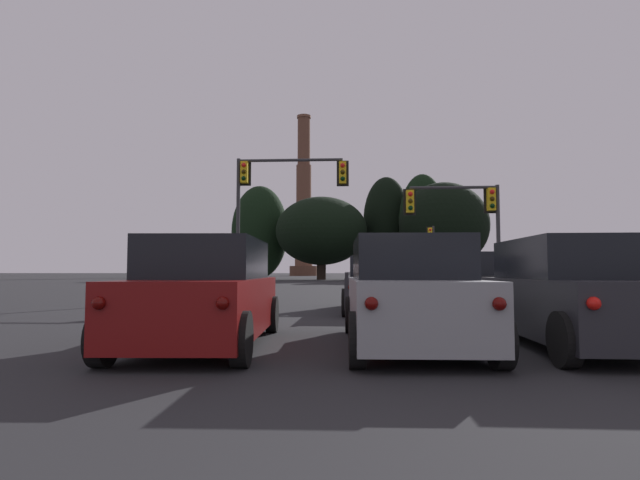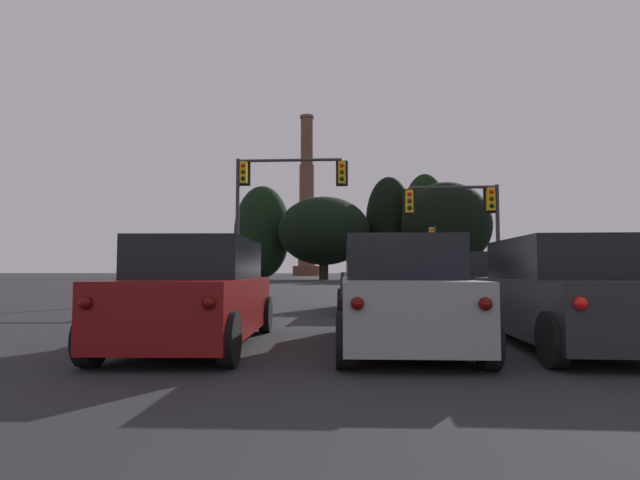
{
  "view_description": "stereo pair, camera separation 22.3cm",
  "coord_description": "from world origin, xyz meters",
  "px_view_note": "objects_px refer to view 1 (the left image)",
  "views": [
    {
      "loc": [
        -0.93,
        -1.25,
        1.29
      ],
      "look_at": [
        -2.52,
        27.07,
        3.06
      ],
      "focal_mm": 28.0,
      "sensor_mm": 36.0,
      "label": 1
    },
    {
      "loc": [
        -0.7,
        -1.24,
        1.29
      ],
      "look_at": [
        -2.52,
        27.07,
        3.06
      ],
      "focal_mm": 28.0,
      "sensor_mm": 36.0,
      "label": 2
    }
  ],
  "objects_px": {
    "traffic_light_overhead_right": "(466,212)",
    "traffic_light_overhead_left": "(274,191)",
    "suv_center_lane_second": "(408,294)",
    "pickup_truck_center_lane_front": "(378,286)",
    "traffic_light_far_right": "(432,246)",
    "suv_right_lane_second": "(572,294)",
    "suv_right_lane_front": "(481,284)",
    "suv_left_lane_second": "(207,294)",
    "smokestack": "(304,212)"
  },
  "relations": [
    {
      "from": "smokestack",
      "to": "traffic_light_far_right",
      "type": "bearing_deg",
      "value": -78.03
    },
    {
      "from": "suv_right_lane_second",
      "to": "suv_right_lane_front",
      "type": "bearing_deg",
      "value": 88.08
    },
    {
      "from": "pickup_truck_center_lane_front",
      "to": "smokestack",
      "type": "bearing_deg",
      "value": 97.77
    },
    {
      "from": "traffic_light_overhead_left",
      "to": "smokestack",
      "type": "xyz_separation_m",
      "value": [
        -8.5,
        111.41,
        12.23
      ]
    },
    {
      "from": "suv_center_lane_second",
      "to": "traffic_light_overhead_left",
      "type": "height_order",
      "value": "traffic_light_overhead_left"
    },
    {
      "from": "traffic_light_overhead_right",
      "to": "pickup_truck_center_lane_front",
      "type": "bearing_deg",
      "value": -124.4
    },
    {
      "from": "traffic_light_overhead_left",
      "to": "suv_right_lane_front",
      "type": "bearing_deg",
      "value": -45.0
    },
    {
      "from": "traffic_light_overhead_left",
      "to": "suv_left_lane_second",
      "type": "bearing_deg",
      "value": -85.77
    },
    {
      "from": "pickup_truck_center_lane_front",
      "to": "suv_right_lane_second",
      "type": "distance_m",
      "value": 8.36
    },
    {
      "from": "suv_left_lane_second",
      "to": "traffic_light_far_right",
      "type": "bearing_deg",
      "value": 71.85
    },
    {
      "from": "suv_right_lane_second",
      "to": "traffic_light_overhead_left",
      "type": "height_order",
      "value": "traffic_light_overhead_left"
    },
    {
      "from": "traffic_light_overhead_left",
      "to": "traffic_light_far_right",
      "type": "xyz_separation_m",
      "value": [
        10.86,
        20.09,
        -1.71
      ]
    },
    {
      "from": "suv_right_lane_front",
      "to": "traffic_light_overhead_right",
      "type": "bearing_deg",
      "value": 78.18
    },
    {
      "from": "suv_center_lane_second",
      "to": "suv_right_lane_second",
      "type": "xyz_separation_m",
      "value": [
        2.83,
        0.16,
        0.0
      ]
    },
    {
      "from": "pickup_truck_center_lane_front",
      "to": "suv_right_lane_front",
      "type": "relative_size",
      "value": 1.12
    },
    {
      "from": "traffic_light_overhead_left",
      "to": "pickup_truck_center_lane_front",
      "type": "bearing_deg",
      "value": -56.78
    },
    {
      "from": "suv_right_lane_front",
      "to": "traffic_light_overhead_right",
      "type": "distance_m",
      "value": 8.01
    },
    {
      "from": "suv_center_lane_second",
      "to": "traffic_light_overhead_right",
      "type": "bearing_deg",
      "value": 72.06
    },
    {
      "from": "suv_right_lane_second",
      "to": "suv_left_lane_second",
      "type": "xyz_separation_m",
      "value": [
        -6.31,
        -0.23,
        0.0
      ]
    },
    {
      "from": "pickup_truck_center_lane_front",
      "to": "smokestack",
      "type": "distance_m",
      "value": 120.22
    },
    {
      "from": "suv_center_lane_second",
      "to": "suv_left_lane_second",
      "type": "bearing_deg",
      "value": -179.99
    },
    {
      "from": "pickup_truck_center_lane_front",
      "to": "smokestack",
      "type": "height_order",
      "value": "smokestack"
    },
    {
      "from": "traffic_light_overhead_left",
      "to": "traffic_light_overhead_right",
      "type": "bearing_deg",
      "value": -2.86
    },
    {
      "from": "traffic_light_overhead_left",
      "to": "traffic_light_overhead_right",
      "type": "xyz_separation_m",
      "value": [
        9.0,
        -0.45,
        -1.15
      ]
    },
    {
      "from": "traffic_light_overhead_left",
      "to": "traffic_light_overhead_right",
      "type": "relative_size",
      "value": 1.28
    },
    {
      "from": "suv_left_lane_second",
      "to": "suv_right_lane_front",
      "type": "bearing_deg",
      "value": 45.13
    },
    {
      "from": "suv_center_lane_second",
      "to": "traffic_light_overhead_right",
      "type": "height_order",
      "value": "traffic_light_overhead_right"
    },
    {
      "from": "traffic_light_far_right",
      "to": "smokestack",
      "type": "distance_m",
      "value": 94.38
    },
    {
      "from": "suv_center_lane_second",
      "to": "suv_left_lane_second",
      "type": "xyz_separation_m",
      "value": [
        -3.49,
        -0.06,
        0.0
      ]
    },
    {
      "from": "suv_right_lane_front",
      "to": "traffic_light_far_right",
      "type": "distance_m",
      "value": 28.11
    },
    {
      "from": "pickup_truck_center_lane_front",
      "to": "traffic_light_far_right",
      "type": "bearing_deg",
      "value": 78.35
    },
    {
      "from": "traffic_light_overhead_right",
      "to": "traffic_light_far_right",
      "type": "height_order",
      "value": "traffic_light_overhead_right"
    },
    {
      "from": "suv_right_lane_front",
      "to": "suv_left_lane_second",
      "type": "xyz_separation_m",
      "value": [
        -6.62,
        -7.29,
        0.0
      ]
    },
    {
      "from": "suv_left_lane_second",
      "to": "smokestack",
      "type": "relative_size",
      "value": 0.11
    },
    {
      "from": "traffic_light_overhead_right",
      "to": "traffic_light_overhead_left",
      "type": "bearing_deg",
      "value": 177.14
    },
    {
      "from": "pickup_truck_center_lane_front",
      "to": "suv_right_lane_front",
      "type": "bearing_deg",
      "value": -12.34
    },
    {
      "from": "suv_center_lane_second",
      "to": "smokestack",
      "type": "bearing_deg",
      "value": 94.86
    },
    {
      "from": "suv_right_lane_second",
      "to": "suv_left_lane_second",
      "type": "bearing_deg",
      "value": -177.34
    },
    {
      "from": "suv_right_lane_second",
      "to": "traffic_light_far_right",
      "type": "relative_size",
      "value": 0.94
    },
    {
      "from": "traffic_light_overhead_right",
      "to": "smokestack",
      "type": "relative_size",
      "value": 0.12
    },
    {
      "from": "pickup_truck_center_lane_front",
      "to": "suv_left_lane_second",
      "type": "bearing_deg",
      "value": -111.59
    },
    {
      "from": "traffic_light_overhead_left",
      "to": "smokestack",
      "type": "height_order",
      "value": "smokestack"
    },
    {
      "from": "suv_left_lane_second",
      "to": "smokestack",
      "type": "xyz_separation_m",
      "value": [
        -9.61,
        126.43,
        16.48
      ]
    },
    {
      "from": "suv_right_lane_second",
      "to": "smokestack",
      "type": "height_order",
      "value": "smokestack"
    },
    {
      "from": "pickup_truck_center_lane_front",
      "to": "traffic_light_overhead_right",
      "type": "height_order",
      "value": "traffic_light_overhead_right"
    },
    {
      "from": "suv_right_lane_front",
      "to": "smokestack",
      "type": "height_order",
      "value": "smokestack"
    },
    {
      "from": "pickup_truck_center_lane_front",
      "to": "suv_right_lane_second",
      "type": "relative_size",
      "value": 1.13
    },
    {
      "from": "traffic_light_far_right",
      "to": "traffic_light_overhead_right",
      "type": "bearing_deg",
      "value": -95.17
    },
    {
      "from": "suv_center_lane_second",
      "to": "pickup_truck_center_lane_front",
      "type": "bearing_deg",
      "value": 89.28
    },
    {
      "from": "pickup_truck_center_lane_front",
      "to": "traffic_light_far_right",
      "type": "relative_size",
      "value": 1.06
    }
  ]
}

